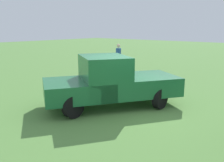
# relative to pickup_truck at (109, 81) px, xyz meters

# --- Properties ---
(ground_plane) EXTENTS (80.00, 80.00, 0.00)m
(ground_plane) POSITION_rel_pickup_truck_xyz_m (0.09, -0.62, -0.91)
(ground_plane) COLOR #54843D
(pickup_truck) EXTENTS (4.89, 4.03, 1.79)m
(pickup_truck) POSITION_rel_pickup_truck_xyz_m (0.00, 0.00, 0.00)
(pickup_truck) COLOR black
(pickup_truck) RESTS_ON ground_plane
(person_bystander) EXTENTS (0.43, 0.43, 1.73)m
(person_bystander) POSITION_rel_pickup_truck_xyz_m (5.54, 4.05, 0.06)
(person_bystander) COLOR black
(person_bystander) RESTS_ON ground_plane
(traffic_cone) EXTENTS (0.32, 0.32, 0.55)m
(traffic_cone) POSITION_rel_pickup_truck_xyz_m (2.94, 3.76, -0.64)
(traffic_cone) COLOR orange
(traffic_cone) RESTS_ON ground_plane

